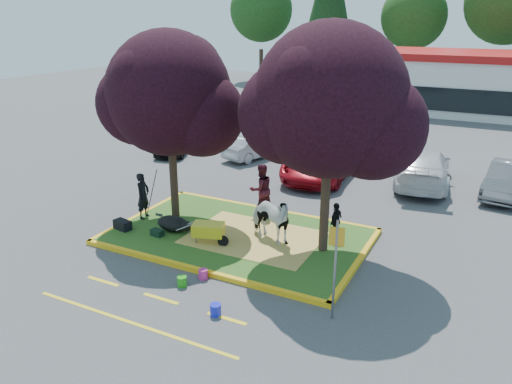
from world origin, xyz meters
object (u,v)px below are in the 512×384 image
at_px(calf, 173,224).
at_px(bucket_green, 182,281).
at_px(handler, 143,196).
at_px(bucket_pink, 203,274).
at_px(car_black, 176,141).
at_px(wheelbarrow, 209,230).
at_px(sign_post, 335,259).
at_px(bucket_blue, 216,310).
at_px(car_silver, 255,146).
at_px(cow, 269,218).

distance_m(calf, bucket_green, 3.49).
bearing_deg(handler, bucket_green, -135.06).
height_order(bucket_pink, car_black, car_black).
relative_size(wheelbarrow, sign_post, 0.67).
bearing_deg(bucket_green, bucket_blue, -26.71).
bearing_deg(wheelbarrow, handler, 148.73).
relative_size(bucket_green, car_silver, 0.08).
distance_m(bucket_pink, car_black, 13.91).
xyz_separation_m(wheelbarrow, bucket_green, (0.63, -2.41, -0.46)).
bearing_deg(bucket_green, cow, 73.53).
bearing_deg(calf, handler, -178.59).
relative_size(cow, bucket_blue, 6.23).
bearing_deg(calf, car_black, 143.26).
xyz_separation_m(calf, car_black, (-6.16, 8.79, 0.24)).
relative_size(handler, bucket_green, 5.79).
bearing_deg(sign_post, bucket_blue, -166.22).
relative_size(car_black, car_silver, 1.05).
relative_size(calf, sign_post, 0.45).
height_order(bucket_green, car_silver, car_silver).
bearing_deg(sign_post, calf, 150.10).
relative_size(bucket_pink, car_silver, 0.08).
height_order(bucket_pink, bucket_blue, bucket_blue).
bearing_deg(car_silver, wheelbarrow, 125.74).
xyz_separation_m(sign_post, car_black, (-12.56, 11.07, -0.98)).
height_order(sign_post, bucket_green, sign_post).
xyz_separation_m(calf, bucket_pink, (2.51, -2.07, -0.26)).
relative_size(calf, bucket_pink, 4.17).
height_order(sign_post, bucket_blue, sign_post).
relative_size(sign_post, car_silver, 0.72).
relative_size(bucket_blue, car_silver, 0.08).
relative_size(handler, car_silver, 0.45).
distance_m(sign_post, car_silver, 14.68).
bearing_deg(car_silver, bucket_pink, 127.01).
height_order(cow, sign_post, sign_post).
relative_size(cow, bucket_pink, 6.54).
height_order(cow, wheelbarrow, cow).
relative_size(cow, car_silver, 0.51).
bearing_deg(sign_post, car_black, 128.32).
height_order(handler, bucket_green, handler).
bearing_deg(handler, car_black, 23.25).
height_order(sign_post, bucket_pink, sign_post).
bearing_deg(bucket_pink, calf, 140.51).
distance_m(wheelbarrow, bucket_blue, 3.88).
height_order(bucket_green, bucket_blue, bucket_blue).
distance_m(handler, bucket_green, 5.03).
distance_m(cow, bucket_green, 3.66).
xyz_separation_m(sign_post, bucket_pink, (-3.88, 0.21, -1.49)).
distance_m(bucket_blue, car_black, 15.77).
distance_m(wheelbarrow, car_black, 11.93).
relative_size(cow, calf, 1.57).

